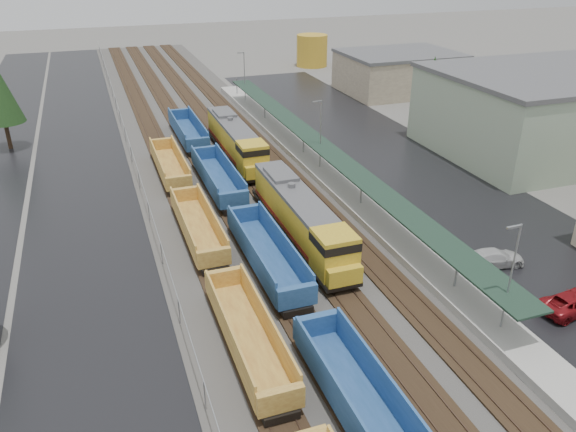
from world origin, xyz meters
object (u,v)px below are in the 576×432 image
locomotive_lead (302,218)px  storage_tank (312,51)px  parked_car_east_b (572,303)px  well_string_blue (306,316)px  parked_car_east_c (494,258)px  locomotive_trail (236,141)px  well_string_yellow (248,335)px

locomotive_lead → storage_tank: 74.71m
locomotive_lead → parked_car_east_b: locomotive_lead is taller
well_string_blue → parked_car_east_c: bearing=9.4°
well_string_blue → locomotive_trail: bearing=82.9°
locomotive_trail → storage_tank: 55.86m
locomotive_lead → well_string_yellow: size_ratio=0.25×
parked_car_east_b → storage_tank: bearing=-15.3°
storage_tank → parked_car_east_b: storage_tank is taller
storage_tank → well_string_blue: bearing=-112.0°
locomotive_lead → parked_car_east_c: 15.37m
well_string_blue → parked_car_east_c: size_ratio=20.50×
well_string_yellow → parked_car_east_c: 20.99m
well_string_yellow → locomotive_trail: bearing=76.3°
locomotive_lead → well_string_yellow: (-8.00, -11.81, -1.11)m
well_string_yellow → well_string_blue: well_string_blue is taller
well_string_blue → storage_tank: storage_tank is taller
locomotive_lead → storage_tank: bearing=67.6°
locomotive_lead → locomotive_trail: bearing=90.0°
locomotive_trail → parked_car_east_b: 38.82m
well_string_yellow → parked_car_east_c: bearing=9.1°
locomotive_trail → well_string_yellow: locomotive_trail is taller
parked_car_east_b → locomotive_trail: bearing=15.4°
well_string_blue → storage_tank: bearing=68.0°
well_string_yellow → parked_car_east_c: (20.71, 3.34, -0.47)m
well_string_blue → parked_car_east_c: (16.71, 2.77, -0.55)m
storage_tank → parked_car_east_c: storage_tank is taller
locomotive_trail → parked_car_east_b: bearing=-69.1°
locomotive_lead → locomotive_trail: (0.00, 21.00, 0.00)m
well_string_yellow → well_string_blue: bearing=8.0°
parked_car_east_c → well_string_yellow: bearing=107.3°
locomotive_lead → well_string_blue: 11.99m
locomotive_lead → well_string_yellow: bearing=-124.1°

